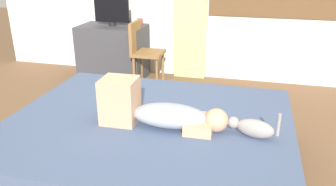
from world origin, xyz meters
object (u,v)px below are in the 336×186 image
object	(u,v)px
cat	(253,128)
desk	(113,52)
cup	(140,21)
tv_monitor	(112,12)
chair_by_desk	(143,49)
person_lying	(157,111)
bed	(150,145)

from	to	relation	value
cat	desk	bearing A→B (deg)	132.52
cup	cat	bearing A→B (deg)	-55.18
tv_monitor	chair_by_desk	world-z (taller)	tv_monitor
cup	chair_by_desk	xyz separation A→B (m)	(0.19, -0.44, -0.27)
person_lying	cat	bearing A→B (deg)	-0.19
bed	person_lying	bearing A→B (deg)	-40.86
tv_monitor	cup	xyz separation A→B (m)	(0.33, 0.18, -0.14)
tv_monitor	cup	world-z (taller)	tv_monitor
bed	cat	size ratio (longest dim) A/B	6.31
desk	chair_by_desk	xyz separation A→B (m)	(0.53, -0.26, 0.14)
bed	desk	world-z (taller)	desk
bed	person_lying	world-z (taller)	person_lying
cup	chair_by_desk	distance (m)	0.55
desk	cup	xyz separation A→B (m)	(0.34, 0.18, 0.41)
person_lying	chair_by_desk	bearing A→B (deg)	111.37
chair_by_desk	person_lying	bearing A→B (deg)	-68.63
bed	cat	world-z (taller)	cat
bed	chair_by_desk	world-z (taller)	chair_by_desk
chair_by_desk	bed	bearing A→B (deg)	-70.19
desk	tv_monitor	world-z (taller)	tv_monitor
bed	cat	distance (m)	0.83
cup	chair_by_desk	bearing A→B (deg)	-67.20
desk	person_lying	bearing A→B (deg)	-59.34
cat	desk	world-z (taller)	desk
person_lying	desk	bearing A→B (deg)	120.66
bed	cup	size ratio (longest dim) A/B	26.33
tv_monitor	chair_by_desk	bearing A→B (deg)	-26.61
cat	desk	xyz separation A→B (m)	(-1.95, 2.13, -0.14)
person_lying	bed	bearing A→B (deg)	139.14
tv_monitor	cat	bearing A→B (deg)	-47.68
bed	desk	distance (m)	2.37
desk	chair_by_desk	world-z (taller)	chair_by_desk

